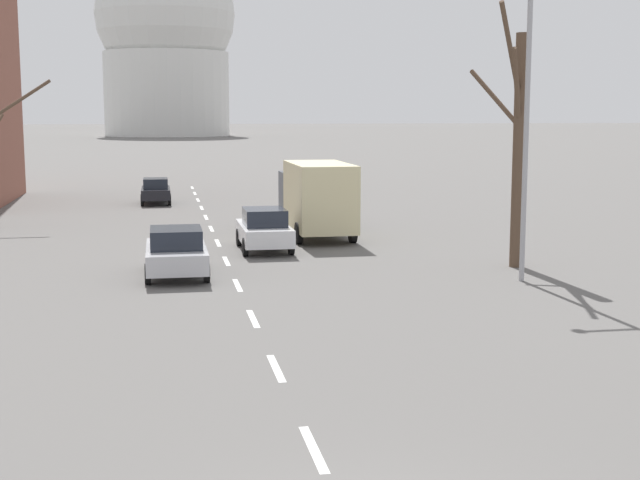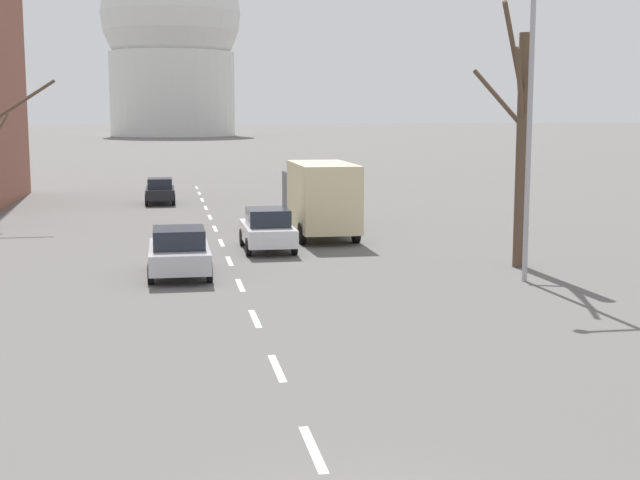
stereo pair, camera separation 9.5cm
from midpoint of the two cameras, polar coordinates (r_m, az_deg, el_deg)
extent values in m
cube|color=silver|center=(14.28, -0.26, -13.21)|extent=(0.16, 2.00, 0.01)
cube|color=silver|center=(18.50, -2.62, -8.18)|extent=(0.16, 2.00, 0.01)
cube|color=silver|center=(22.83, -4.06, -5.04)|extent=(0.16, 2.00, 0.01)
cube|color=silver|center=(27.21, -5.03, -2.89)|extent=(0.16, 2.00, 0.01)
cube|color=silver|center=(31.62, -5.73, -1.35)|extent=(0.16, 2.00, 0.01)
cube|color=silver|center=(36.06, -6.26, -0.18)|extent=(0.16, 2.00, 0.01)
cube|color=silver|center=(40.51, -6.67, 0.73)|extent=(0.16, 2.00, 0.01)
cube|color=silver|center=(44.97, -7.00, 1.46)|extent=(0.16, 2.00, 0.01)
cube|color=silver|center=(49.44, -7.27, 2.06)|extent=(0.16, 2.00, 0.01)
cube|color=silver|center=(53.91, -7.50, 2.56)|extent=(0.16, 2.00, 0.01)
cube|color=silver|center=(58.39, -7.69, 2.98)|extent=(0.16, 2.00, 0.01)
cube|color=silver|center=(62.87, -7.85, 3.35)|extent=(0.16, 2.00, 0.01)
cylinder|color=#9E9EA3|center=(28.02, 13.33, 6.41)|extent=(0.16, 0.16, 8.91)
cube|color=silver|center=(33.92, -3.31, 0.45)|extent=(1.80, 4.18, 0.65)
cube|color=#1E232D|center=(33.63, -3.28, 1.48)|extent=(1.53, 2.01, 0.63)
cylinder|color=black|center=(35.16, -4.92, 0.18)|extent=(0.18, 0.68, 0.68)
cylinder|color=black|center=(35.34, -2.18, 0.24)|extent=(0.18, 0.68, 0.68)
cylinder|color=black|center=(32.60, -4.52, -0.45)|extent=(0.18, 0.68, 0.68)
cylinder|color=black|center=(32.80, -1.57, -0.37)|extent=(0.18, 0.68, 0.68)
cube|color=#B7B7BC|center=(28.92, -8.91, -1.02)|extent=(1.89, 4.17, 0.64)
cube|color=#1E232D|center=(28.62, -8.93, 0.15)|extent=(1.61, 2.00, 0.61)
cylinder|color=black|center=(30.24, -10.64, -1.28)|extent=(0.18, 0.64, 0.64)
cylinder|color=black|center=(30.27, -7.25, -1.19)|extent=(0.18, 0.64, 0.64)
cylinder|color=black|center=(27.70, -10.69, -2.14)|extent=(0.18, 0.64, 0.64)
cylinder|color=black|center=(27.72, -6.99, -2.05)|extent=(0.18, 0.64, 0.64)
cube|color=black|center=(52.08, -10.15, 2.99)|extent=(1.60, 3.83, 0.57)
cube|color=#1E232D|center=(51.84, -10.16, 3.60)|extent=(1.36, 1.84, 0.57)
cylinder|color=black|center=(53.29, -10.94, 2.78)|extent=(0.18, 0.68, 0.68)
cylinder|color=black|center=(53.29, -9.33, 2.82)|extent=(0.18, 0.68, 0.68)
cylinder|color=black|center=(50.93, -10.99, 2.54)|extent=(0.18, 0.68, 0.68)
cylinder|color=black|center=(50.92, -9.29, 2.58)|extent=(0.18, 0.68, 0.68)
cube|color=#333842|center=(40.44, -0.64, 2.89)|extent=(2.20, 2.00, 2.10)
cube|color=beige|center=(36.88, 0.27, 2.85)|extent=(2.30, 5.20, 2.70)
cylinder|color=black|center=(40.39, -2.17, 1.38)|extent=(0.24, 0.88, 0.88)
cylinder|color=black|center=(40.74, 0.89, 1.45)|extent=(0.24, 0.88, 0.88)
cylinder|color=black|center=(35.45, -1.08, 0.44)|extent=(0.24, 0.88, 0.88)
cylinder|color=black|center=(35.85, 2.40, 0.52)|extent=(0.24, 0.88, 0.88)
cylinder|color=brown|center=(43.16, -18.50, 8.38)|extent=(2.92, 1.60, 2.13)
cylinder|color=brown|center=(30.64, 12.93, 5.52)|extent=(0.45, 0.45, 7.81)
cylinder|color=brown|center=(29.80, 12.76, 9.54)|extent=(1.01, 1.57, 2.48)
cylinder|color=brown|center=(29.76, 12.41, 11.66)|extent=(1.47, 1.59, 3.10)
cylinder|color=brown|center=(31.15, 11.38, 8.94)|extent=(1.23, 1.85, 2.00)
cylinder|color=silver|center=(204.17, -9.40, 9.19)|extent=(27.64, 27.64, 18.43)
sphere|color=silver|center=(205.28, -9.52, 14.12)|extent=(30.72, 30.72, 30.72)
camera|label=1|loc=(0.05, -89.82, 0.03)|focal=50.00mm
camera|label=2|loc=(0.05, 90.18, -0.03)|focal=50.00mm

